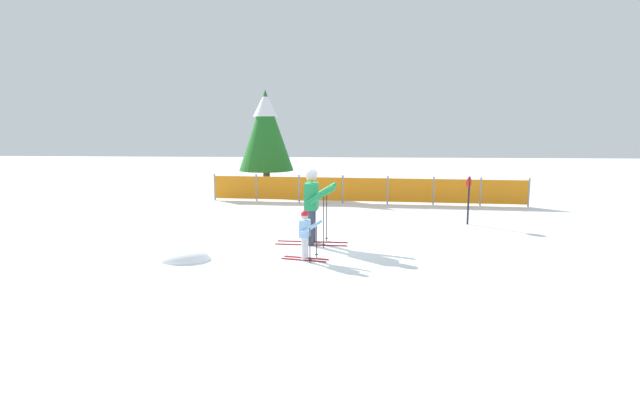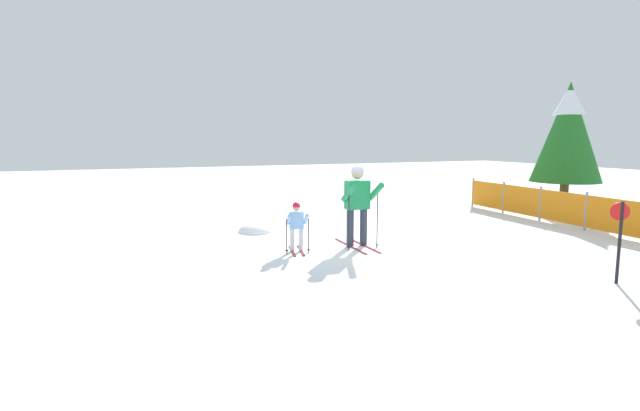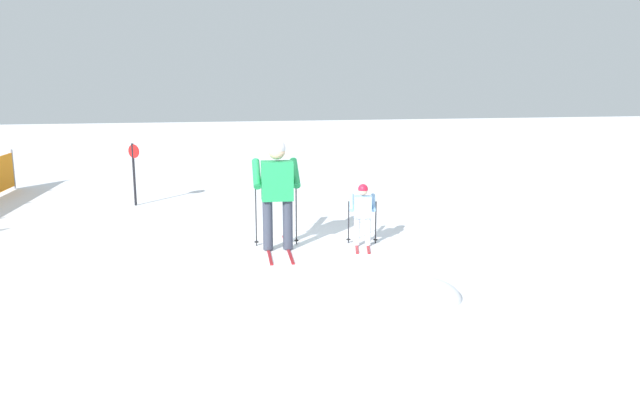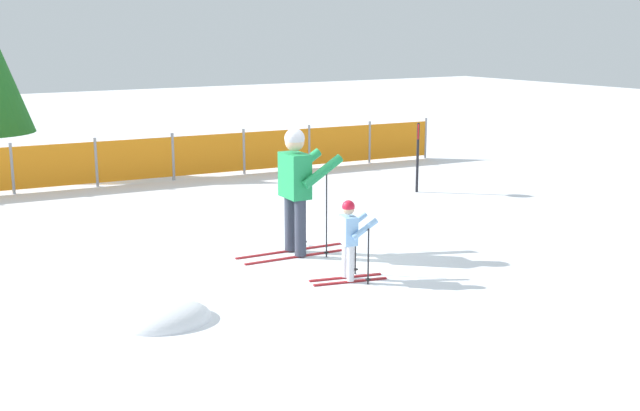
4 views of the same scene
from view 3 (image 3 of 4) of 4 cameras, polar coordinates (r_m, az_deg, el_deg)
ground_plane at (r=9.49m, az=-4.12°, el=-4.42°), size 60.00×60.00×0.00m
skier_adult at (r=9.49m, az=-3.95°, el=1.95°), size 1.64×0.75×1.72m
skier_child at (r=9.80m, az=3.92°, el=-0.44°), size 0.96×0.50×1.00m
trail_marker at (r=13.47m, az=-16.65°, el=3.39°), size 0.19×0.23×1.30m
snow_mound at (r=7.78m, az=9.56°, el=-8.18°), size 1.01×0.85×0.40m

